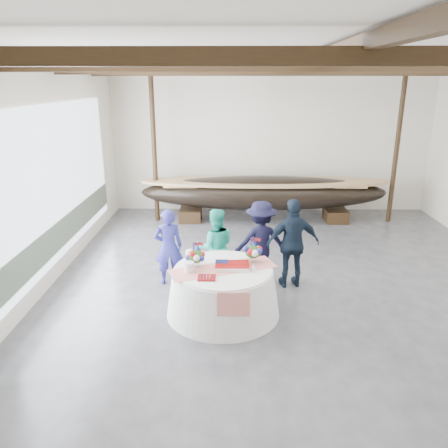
{
  "coord_description": "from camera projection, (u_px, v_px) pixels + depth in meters",
  "views": [
    {
      "loc": [
        -1.31,
        -7.91,
        4.02
      ],
      "look_at": [
        -1.42,
        0.58,
        1.25
      ],
      "focal_mm": 35.0,
      "sensor_mm": 36.0,
      "label": 1
    }
  ],
  "objects": [
    {
      "name": "wall_left",
      "position": [
        31.0,
        182.0,
        8.11
      ],
      "size": [
        0.02,
        12.0,
        4.5
      ],
      "primitive_type": "cube",
      "color": "silver",
      "rests_on": "ground"
    },
    {
      "name": "floor",
      "position": [
        294.0,
        292.0,
        8.75
      ],
      "size": [
        10.0,
        12.0,
        0.01
      ],
      "primitive_type": "cube",
      "color": "#3D3D42",
      "rests_on": "ground"
    },
    {
      "name": "guest_woman_teal",
      "position": [
        215.0,
        247.0,
        8.91
      ],
      "size": [
        0.83,
        0.68,
        1.62
      ],
      "primitive_type": "imported",
      "rotation": [
        0.0,
        0.0,
        3.23
      ],
      "color": "#22B298",
      "rests_on": "ground"
    },
    {
      "name": "guest_man_right",
      "position": [
        293.0,
        244.0,
        8.77
      ],
      "size": [
        1.14,
        0.6,
        1.85
      ],
      "primitive_type": "imported",
      "rotation": [
        0.0,
        0.0,
        3.29
      ],
      "color": "#131F2F",
      "rests_on": "ground"
    },
    {
      "name": "longboat_display",
      "position": [
        264.0,
        193.0,
        13.0
      ],
      "size": [
        7.31,
        1.46,
        1.37
      ],
      "color": "black",
      "rests_on": "ground"
    },
    {
      "name": "open_bay",
      "position": [
        57.0,
        191.0,
        9.2
      ],
      "size": [
        0.03,
        7.0,
        3.2
      ],
      "color": "silver",
      "rests_on": "ground"
    },
    {
      "name": "guest_woman_blue",
      "position": [
        169.0,
        247.0,
        8.93
      ],
      "size": [
        0.66,
        0.51,
        1.61
      ],
      "primitive_type": "imported",
      "rotation": [
        0.0,
        0.0,
        3.38
      ],
      "color": "navy",
      "rests_on": "ground"
    },
    {
      "name": "wall_back",
      "position": [
        271.0,
        141.0,
        13.75
      ],
      "size": [
        10.0,
        0.02,
        4.5
      ],
      "primitive_type": "cube",
      "color": "silver",
      "rests_on": "ground"
    },
    {
      "name": "banquet_table",
      "position": [
        223.0,
        291.0,
        7.86
      ],
      "size": [
        2.05,
        2.05,
        0.88
      ],
      "color": "white",
      "rests_on": "ground"
    },
    {
      "name": "tabletop_items",
      "position": [
        222.0,
        258.0,
        7.8
      ],
      "size": [
        1.96,
        1.19,
        0.4
      ],
      "color": "red",
      "rests_on": "banquet_table"
    },
    {
      "name": "pavilion_structure",
      "position": [
        299.0,
        83.0,
        8.28
      ],
      "size": [
        9.8,
        11.76,
        4.5
      ],
      "color": "black",
      "rests_on": "ground"
    },
    {
      "name": "guest_man_left",
      "position": [
        261.0,
        241.0,
        9.06
      ],
      "size": [
        1.21,
        0.83,
        1.73
      ],
      "primitive_type": "imported",
      "rotation": [
        0.0,
        0.0,
        3.32
      ],
      "color": "black",
      "rests_on": "ground"
    },
    {
      "name": "ceiling",
      "position": [
        308.0,
        52.0,
        7.35
      ],
      "size": [
        10.0,
        12.0,
        0.01
      ],
      "primitive_type": "cube",
      "color": "white",
      "rests_on": "wall_back"
    }
  ]
}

